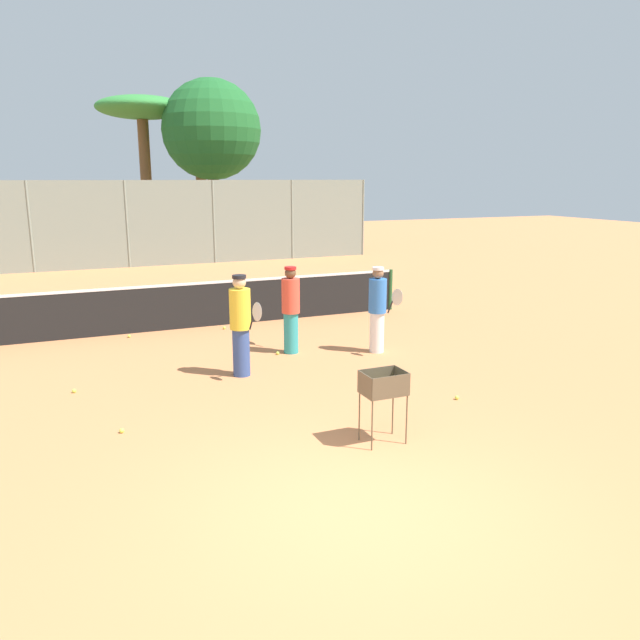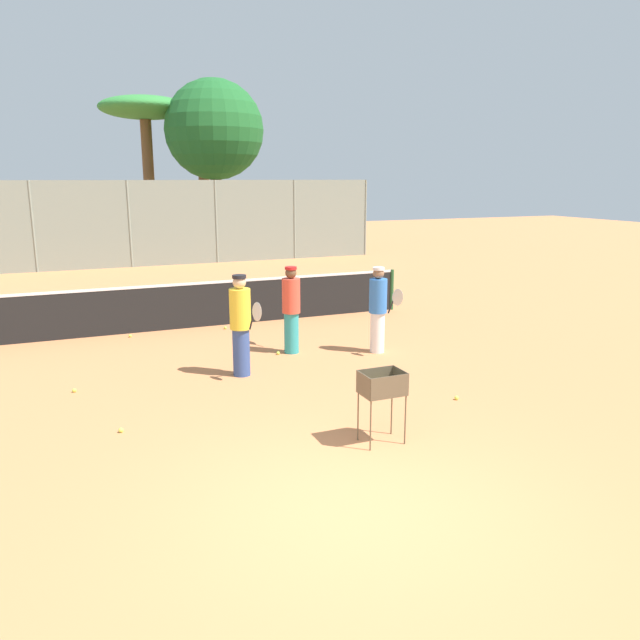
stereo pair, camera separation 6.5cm
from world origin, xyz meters
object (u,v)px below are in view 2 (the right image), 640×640
at_px(player_red_cap, 241,324).
at_px(ball_cart, 383,389).
at_px(player_yellow_shirt, 378,309).
at_px(parked_car, 40,243).
at_px(player_white_outfit, 291,309).
at_px(tennis_net, 188,305).

xyz_separation_m(player_red_cap, ball_cart, (0.91, -3.50, -0.19)).
relative_size(player_yellow_shirt, ball_cart, 1.76).
bearing_deg(player_yellow_shirt, parked_car, -176.84).
xyz_separation_m(player_white_outfit, parked_car, (-4.78, 18.43, -0.24)).
height_order(player_white_outfit, parked_car, player_white_outfit).
bearing_deg(ball_cart, player_red_cap, 104.59).
height_order(tennis_net, player_red_cap, player_red_cap).
bearing_deg(parked_car, ball_cart, -79.24).
xyz_separation_m(player_white_outfit, player_red_cap, (-1.32, -1.04, 0.03)).
xyz_separation_m(tennis_net, parked_car, (-3.31, 15.53, 0.10)).
distance_m(tennis_net, parked_car, 15.88).
height_order(tennis_net, player_yellow_shirt, player_yellow_shirt).
xyz_separation_m(tennis_net, player_red_cap, (0.14, -3.94, 0.38)).
bearing_deg(player_red_cap, player_white_outfit, 113.31).
xyz_separation_m(tennis_net, player_white_outfit, (1.47, -2.90, 0.34)).
bearing_deg(ball_cart, parked_car, 100.76).
distance_m(player_white_outfit, ball_cart, 4.57).
height_order(player_yellow_shirt, parked_car, player_yellow_shirt).
height_order(tennis_net, player_white_outfit, player_white_outfit).
bearing_deg(tennis_net, player_red_cap, -87.95).
height_order(player_red_cap, ball_cart, player_red_cap).
height_order(player_red_cap, player_yellow_shirt, player_red_cap).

